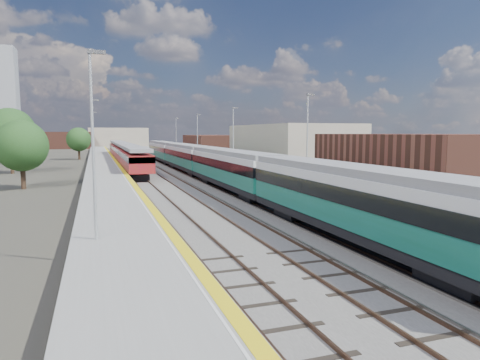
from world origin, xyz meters
TOP-DOWN VIEW (x-y plane):
  - ground at (0.00, 50.00)m, footprint 320.00×320.00m
  - ballast_bed at (-2.25, 52.50)m, footprint 10.50×155.00m
  - tracks at (-1.65, 54.18)m, footprint 8.96×160.00m
  - platform_right at (5.28, 52.49)m, footprint 4.70×155.00m
  - platform_left at (-9.05, 52.49)m, footprint 4.30×155.00m
  - buildings at (-18.12, 138.60)m, footprint 72.00×185.50m
  - green_train at (1.50, 36.61)m, footprint 2.83×78.85m
  - red_train at (-5.50, 63.18)m, footprint 2.74×55.65m
  - tree_a at (-16.60, 34.52)m, footprint 4.79×4.79m
  - tree_b at (-20.35, 51.98)m, footprint 6.25×6.25m
  - tree_c at (-13.07, 80.54)m, footprint 4.68×4.68m
  - tree_d at (21.33, 63.75)m, footprint 4.05×4.05m

SIDE VIEW (x-z plane):
  - ground at x=0.00m, z-range 0.00..0.00m
  - ballast_bed at x=-2.25m, z-range 0.00..0.06m
  - tracks at x=-1.65m, z-range 0.02..0.19m
  - platform_left at x=-9.05m, z-range -3.74..4.78m
  - platform_right at x=5.28m, z-range -3.72..4.80m
  - red_train at x=-5.50m, z-range 0.32..3.78m
  - green_train at x=1.50m, z-range 0.64..3.75m
  - tree_d at x=21.33m, z-range 0.70..6.19m
  - tree_c at x=-13.07m, z-range 0.82..7.16m
  - tree_a at x=-16.60m, z-range 0.84..7.34m
  - tree_b at x=-20.35m, z-range 1.10..9.58m
  - buildings at x=-18.12m, z-range -9.30..30.70m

